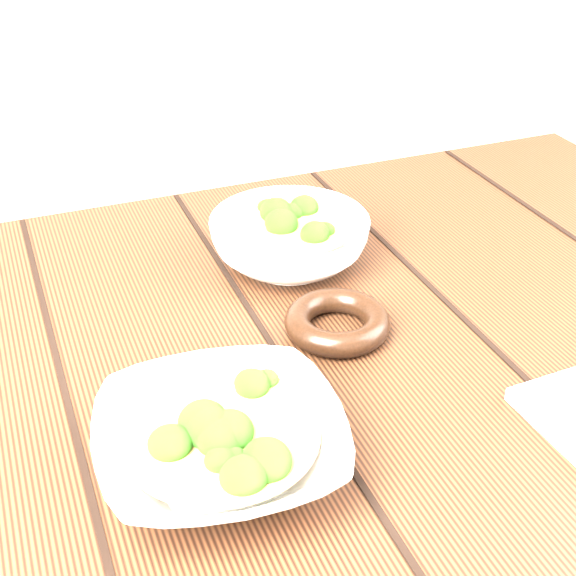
{
  "coord_description": "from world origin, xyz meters",
  "views": [
    {
      "loc": [
        -0.24,
        -0.57,
        1.21
      ],
      "look_at": [
        0.0,
        0.05,
        0.8
      ],
      "focal_mm": 50.0,
      "sensor_mm": 36.0,
      "label": 1
    }
  ],
  "objects": [
    {
      "name": "soup_bowl_back",
      "position": [
        0.06,
        0.17,
        0.78
      ],
      "size": [
        0.23,
        0.23,
        0.06
      ],
      "color": "silver",
      "rests_on": "table"
    },
    {
      "name": "trivet",
      "position": [
        0.05,
        0.02,
        0.76
      ],
      "size": [
        0.14,
        0.14,
        0.03
      ],
      "primitive_type": "torus",
      "rotation": [
        0.0,
        0.0,
        -0.38
      ],
      "color": "black",
      "rests_on": "table"
    },
    {
      "name": "table",
      "position": [
        0.0,
        0.0,
        0.63
      ],
      "size": [
        1.2,
        0.8,
        0.75
      ],
      "color": "#341C0E",
      "rests_on": "ground"
    },
    {
      "name": "soup_bowl_front",
      "position": [
        -0.12,
        -0.11,
        0.78
      ],
      "size": [
        0.22,
        0.22,
        0.06
      ],
      "color": "silver",
      "rests_on": "table"
    }
  ]
}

